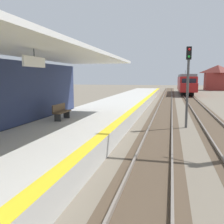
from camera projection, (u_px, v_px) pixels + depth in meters
station_platform at (94, 120)px, 16.84m from camera, size 5.00×80.00×0.91m
track_pair_nearest_platform at (163, 119)px, 19.75m from camera, size 2.34×120.00×0.16m
track_pair_middle at (208, 120)px, 18.97m from camera, size 2.34×120.00×0.16m
approaching_train at (186, 83)px, 50.47m from camera, size 2.93×19.60×4.76m
rail_signal_post at (188, 79)px, 16.06m from camera, size 0.32×0.34×5.20m
platform_bench at (61, 111)px, 14.22m from camera, size 0.45×1.60×0.88m
distant_trackside_house at (217, 77)px, 64.08m from camera, size 6.60×5.28×6.40m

